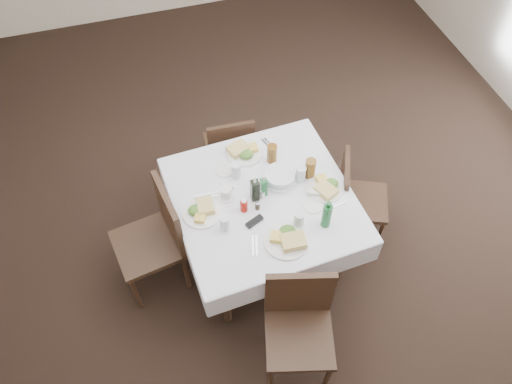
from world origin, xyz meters
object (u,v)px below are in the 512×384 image
at_px(bread_basket, 280,177).
at_px(coffee_mug, 226,193).
at_px(chair_south, 299,320).
at_px(ketchup_bottle, 244,205).
at_px(chair_east, 353,195).
at_px(water_s, 299,220).
at_px(chair_west, 158,234).
at_px(oil_cruet_dark, 255,190).
at_px(dining_table, 263,205).
at_px(oil_cruet_green, 264,186).
at_px(chair_north, 230,147).
at_px(green_bottle, 327,215).
at_px(water_n, 236,171).
at_px(water_e, 301,174).
at_px(water_w, 225,223).

xyz_separation_m(bread_basket, coffee_mug, (-0.41, -0.03, 0.00)).
relative_size(chair_south, ketchup_bottle, 8.09).
relative_size(chair_east, water_s, 6.45).
distance_m(chair_west, oil_cruet_dark, 0.79).
bearing_deg(chair_west, dining_table, -3.93).
bearing_deg(water_s, oil_cruet_green, 114.57).
height_order(oil_cruet_green, ketchup_bottle, oil_cruet_green).
relative_size(dining_table, oil_cruet_green, 6.74).
distance_m(chair_north, water_s, 1.18).
xyz_separation_m(dining_table, chair_south, (-0.02, -0.85, -0.15)).
xyz_separation_m(chair_north, chair_east, (0.80, -0.79, 0.01)).
height_order(chair_south, ketchup_bottle, chair_south).
bearing_deg(chair_west, green_bottle, -19.38).
distance_m(water_n, oil_cruet_dark, 0.25).
bearing_deg(water_n, water_s, -61.50).
relative_size(chair_south, water_n, 7.13).
bearing_deg(bread_basket, ketchup_bottle, -151.66).
relative_size(chair_north, water_e, 5.99).
relative_size(water_e, coffee_mug, 1.04).
relative_size(chair_east, oil_cruet_green, 4.22).
height_order(chair_north, chair_east, chair_east).
bearing_deg(bread_basket, chair_north, 106.36).
distance_m(chair_east, chair_west, 1.54).
distance_m(dining_table, oil_cruet_green, 0.17).
bearing_deg(chair_east, oil_cruet_dark, -179.48).
height_order(chair_north, chair_west, chair_west).
distance_m(chair_east, coffee_mug, 1.06).
distance_m(chair_west, water_n, 0.73).
distance_m(bread_basket, green_bottle, 0.49).
bearing_deg(coffee_mug, chair_north, 73.83).
bearing_deg(chair_south, water_e, 70.43).
bearing_deg(water_s, chair_west, 159.91).
bearing_deg(dining_table, green_bottle, -45.38).
relative_size(water_w, oil_cruet_dark, 0.54).
xyz_separation_m(dining_table, chair_north, (-0.04, 0.81, -0.21)).
bearing_deg(chair_south, coffee_mug, 103.73).
distance_m(chair_north, chair_east, 1.12).
bearing_deg(chair_north, water_w, -106.25).
bearing_deg(water_w, ketchup_bottle, 34.03).
relative_size(water_w, coffee_mug, 0.97).
bearing_deg(chair_north, oil_cruet_green, -86.15).
relative_size(chair_south, chair_west, 0.96).
xyz_separation_m(dining_table, green_bottle, (0.34, -0.34, 0.19)).
relative_size(chair_south, coffee_mug, 7.10).
distance_m(chair_south, water_n, 1.14).
height_order(chair_east, water_e, water_e).
height_order(chair_west, water_e, chair_west).
xyz_separation_m(water_n, oil_cruet_green, (0.14, -0.21, 0.02)).
relative_size(water_e, ketchup_bottle, 1.19).
distance_m(chair_west, water_e, 1.13).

